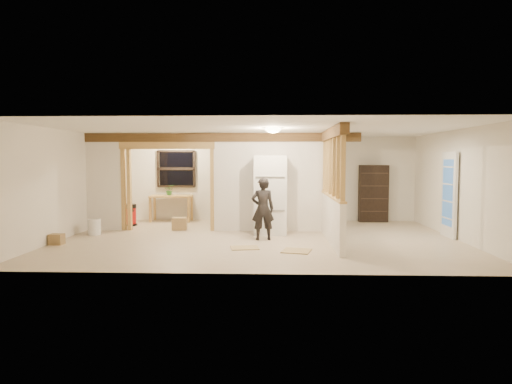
{
  "coord_description": "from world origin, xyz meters",
  "views": [
    {
      "loc": [
        0.31,
        -10.38,
        1.81
      ],
      "look_at": [
        -0.1,
        0.4,
        1.05
      ],
      "focal_mm": 32.0,
      "sensor_mm": 36.0,
      "label": 1
    }
  ],
  "objects_px": {
    "work_table": "(171,208)",
    "shop_vac": "(129,215)",
    "woman": "(263,209)",
    "bookshelf": "(373,194)",
    "refrigerator": "(270,195)"
  },
  "relations": [
    {
      "from": "shop_vac",
      "to": "bookshelf",
      "type": "height_order",
      "value": "bookshelf"
    },
    {
      "from": "refrigerator",
      "to": "woman",
      "type": "xyz_separation_m",
      "value": [
        -0.16,
        -0.89,
        -0.25
      ]
    },
    {
      "from": "work_table",
      "to": "shop_vac",
      "type": "bearing_deg",
      "value": -140.86
    },
    {
      "from": "bookshelf",
      "to": "woman",
      "type": "bearing_deg",
      "value": -134.9
    },
    {
      "from": "refrigerator",
      "to": "woman",
      "type": "relative_size",
      "value": 1.35
    },
    {
      "from": "work_table",
      "to": "shop_vac",
      "type": "distance_m",
      "value": 1.35
    },
    {
      "from": "woman",
      "to": "work_table",
      "type": "distance_m",
      "value": 4.12
    },
    {
      "from": "woman",
      "to": "shop_vac",
      "type": "xyz_separation_m",
      "value": [
        -3.76,
        2.11,
        -0.41
      ]
    },
    {
      "from": "woman",
      "to": "work_table",
      "type": "xyz_separation_m",
      "value": [
        -2.77,
        3.03,
        -0.32
      ]
    },
    {
      "from": "work_table",
      "to": "bookshelf",
      "type": "height_order",
      "value": "bookshelf"
    },
    {
      "from": "woman",
      "to": "bookshelf",
      "type": "bearing_deg",
      "value": -142.38
    },
    {
      "from": "refrigerator",
      "to": "shop_vac",
      "type": "distance_m",
      "value": 4.16
    },
    {
      "from": "woman",
      "to": "bookshelf",
      "type": "distance_m",
      "value": 4.49
    },
    {
      "from": "work_table",
      "to": "woman",
      "type": "bearing_deg",
      "value": -51.62
    },
    {
      "from": "refrigerator",
      "to": "work_table",
      "type": "distance_m",
      "value": 3.68
    }
  ]
}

